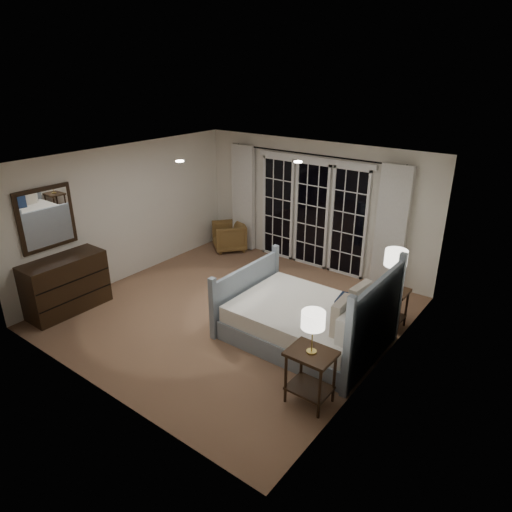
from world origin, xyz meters
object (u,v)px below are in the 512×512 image
Objects in this scene: nightstand_left at (310,369)px; lamp_right at (396,258)px; bed at (308,321)px; dresser at (66,285)px; nightstand_right at (390,302)px; armchair at (229,236)px; lamp_left at (313,320)px.

lamp_right reaches higher than nightstand_left.
dresser is at bearing -156.22° from bed.
nightstand_right is 1.01× the size of lamp_right.
armchair is (-3.26, 2.06, -0.02)m from bed.
nightstand_right is (0.80, 1.10, 0.10)m from bed.
bed is 3.99m from dresser.
nightstand_right is 0.73m from lamp_right.
dresser is at bearing -173.98° from nightstand_left.
nightstand_left is 1.33× the size of lamp_left.
bed is at bearing -125.94° from lamp_right.
nightstand_left is at bearing 6.02° from dresser.
nightstand_left reaches higher than armchair.
nightstand_left is at bearing -57.94° from bed.
nightstand_left is 1.05× the size of armchair.
bed is 1.36m from nightstand_left.
nightstand_left is (0.72, -1.15, 0.15)m from bed.
bed is 1.60m from lamp_right.
armchair is at bearing 166.70° from lamp_right.
armchair is (-3.98, 3.21, -0.83)m from lamp_left.
dresser reaches higher than nightstand_left.
nightstand_left is at bearing 0.39° from armchair.
bed is 3.86m from armchair.
lamp_left is 0.84× the size of lamp_right.
lamp_left reaches higher than nightstand_right.
lamp_left is at bearing -92.09° from lamp_right.
bed is 1.69× the size of dresser.
nightstand_left is at bearing -92.09° from lamp_right.
nightstand_right is 1.20× the size of lamp_left.
nightstand_left is 0.54× the size of dresser.
lamp_right is at bearing 54.06° from bed.
nightstand_right is at bearing 87.91° from nightstand_left.
dresser reaches higher than armchair.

